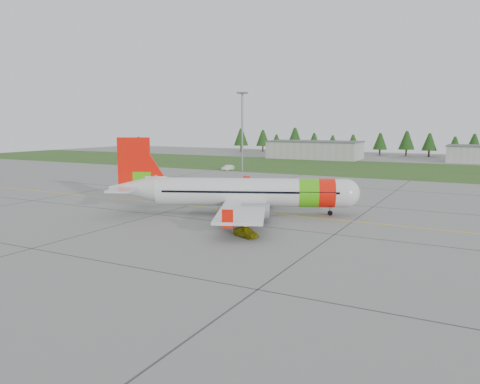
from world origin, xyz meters
The scene contains 9 objects.
ground centered at (0.00, 0.00, 0.00)m, with size 320.00×320.00×0.00m, color gray.
aircraft centered at (-4.56, 5.97, 3.03)m, with size 32.89×31.23×10.49m.
follow_me_car centered at (1.64, -5.68, 1.68)m, with size 1.35×1.14×3.35m, color yellow.
service_van centered at (-36.53, 58.47, 2.19)m, with size 1.53×1.44×4.38m, color silver.
grass_strip centered at (0.00, 82.00, 0.01)m, with size 320.00×50.00×0.03m, color #30561E.
taxi_guideline centered at (0.00, 8.00, 0.01)m, with size 120.00×0.25×0.02m, color gold.
hangar_west centered at (-30.00, 110.00, 3.00)m, with size 32.00×14.00×6.00m, color #A8A8A3.
floodlight_mast centered at (-32.00, 58.00, 10.00)m, with size 0.50×0.50×20.00m, color slate.
treeline centered at (0.00, 138.00, 5.00)m, with size 160.00×8.00×10.00m, color #1C3F14, non-canonical shape.
Camera 1 is at (24.50, -50.31, 12.30)m, focal length 35.00 mm.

